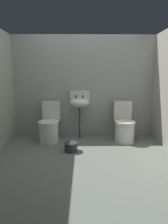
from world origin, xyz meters
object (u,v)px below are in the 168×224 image
(toilet_left, at_px, (50,125))
(bucket, at_px, (71,147))
(sink, at_px, (79,102))
(toilet_right, at_px, (124,125))

(toilet_left, distance_m, bucket, 0.76)
(bucket, bearing_deg, sink, 79.36)
(toilet_left, relative_size, bucket, 3.22)
(bucket, bearing_deg, toilet_right, 28.29)
(toilet_left, xyz_separation_m, sink, (0.60, 0.19, 0.43))
(toilet_left, height_order, sink, sink)
(toilet_right, height_order, bucket, toilet_right)
(bucket, bearing_deg, toilet_left, 129.46)
(toilet_left, distance_m, toilet_right, 1.49)
(sink, height_order, bucket, sink)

